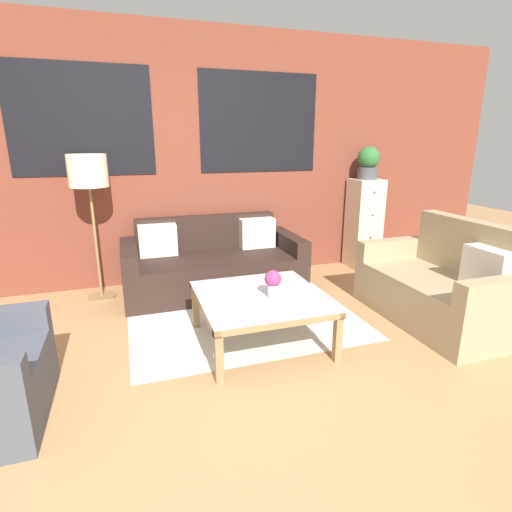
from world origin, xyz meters
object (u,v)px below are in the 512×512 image
(coffee_table, at_px, (261,301))
(floor_lamp, at_px, (88,177))
(couch_dark, at_px, (213,265))
(settee_vintage, at_px, (441,288))
(flower_vase, at_px, (273,282))
(potted_plant, at_px, (368,163))
(drawer_cabinet, at_px, (364,224))

(coffee_table, xyz_separation_m, floor_lamp, (-1.28, 1.46, 0.90))
(floor_lamp, bearing_deg, coffee_table, -48.77)
(couch_dark, distance_m, settee_vintage, 2.31)
(settee_vintage, xyz_separation_m, floor_lamp, (-2.99, 1.56, 0.95))
(flower_vase, bearing_deg, potted_plant, 41.22)
(floor_lamp, distance_m, flower_vase, 2.17)
(couch_dark, height_order, drawer_cabinet, drawer_cabinet)
(coffee_table, xyz_separation_m, flower_vase, (0.08, -0.06, 0.18))
(coffee_table, distance_m, potted_plant, 2.68)
(coffee_table, xyz_separation_m, potted_plant, (1.95, 1.57, 0.98))
(settee_vintage, bearing_deg, flower_vase, 178.80)
(couch_dark, distance_m, coffee_table, 1.34)
(couch_dark, height_order, coffee_table, couch_dark)
(floor_lamp, bearing_deg, settee_vintage, -27.57)
(couch_dark, bearing_deg, coffee_table, -85.74)
(potted_plant, bearing_deg, couch_dark, -173.51)
(couch_dark, relative_size, coffee_table, 1.95)
(settee_vintage, relative_size, floor_lamp, 0.97)
(settee_vintage, distance_m, flower_vase, 1.65)
(coffee_table, relative_size, flower_vase, 4.55)
(couch_dark, xyz_separation_m, coffee_table, (0.10, -1.34, 0.08))
(floor_lamp, xyz_separation_m, drawer_cabinet, (3.23, 0.11, -0.69))
(potted_plant, bearing_deg, coffee_table, -141.08)
(drawer_cabinet, xyz_separation_m, flower_vase, (-1.87, -1.64, -0.03))
(coffee_table, height_order, potted_plant, potted_plant)
(settee_vintage, height_order, coffee_table, settee_vintage)
(coffee_table, distance_m, floor_lamp, 2.15)
(couch_dark, distance_m, flower_vase, 1.44)
(drawer_cabinet, distance_m, flower_vase, 2.48)
(couch_dark, relative_size, settee_vintage, 1.33)
(couch_dark, height_order, potted_plant, potted_plant)
(coffee_table, bearing_deg, flower_vase, -39.42)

